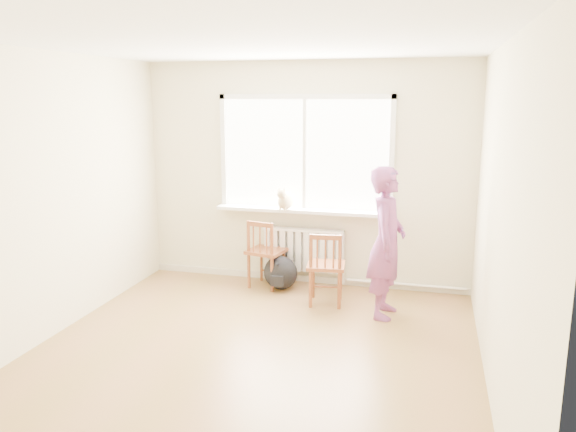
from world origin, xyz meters
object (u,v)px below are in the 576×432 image
Objects in this scene: chair_left at (265,254)px; backpack at (281,273)px; chair_right at (326,268)px; cat at (285,200)px; person at (387,243)px.

chair_left is 0.30m from backpack.
backpack is (-0.62, 0.37, -0.21)m from chair_right.
cat is (0.22, 0.15, 0.64)m from chair_left.
chair_right is 1.04m from cat.
chair_right is (0.83, -0.39, -0.00)m from chair_left.
backpack is (-0.01, -0.17, -0.86)m from cat.
chair_right is 2.02× the size of backpack.
chair_right is 1.93× the size of cat.
cat is (-1.27, 0.69, 0.27)m from person.
person is 3.87× the size of backpack.
backpack is (0.21, -0.02, -0.22)m from chair_left.
cat is 1.05× the size of backpack.
chair_left is 1.94× the size of cat.
chair_left is at bearing -140.10° from cat.
person is (0.66, -0.14, 0.37)m from chair_right.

